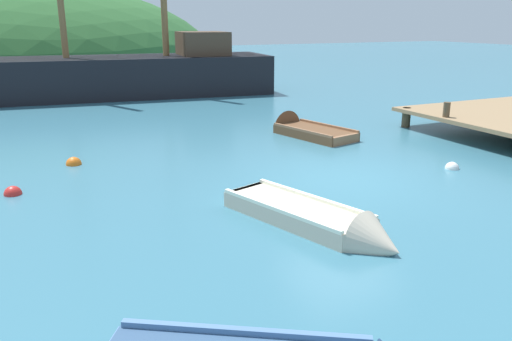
{
  "coord_description": "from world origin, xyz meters",
  "views": [
    {
      "loc": [
        -6.49,
        -9.18,
        3.46
      ],
      "look_at": [
        -1.81,
        0.75,
        0.22
      ],
      "focal_mm": 35.93,
      "sensor_mm": 36.0,
      "label": 1
    }
  ],
  "objects_px": {
    "rowboat_portside": "(301,131)",
    "rowboat_center": "(321,224)",
    "buoy_orange": "(74,164)",
    "buoy_white": "(452,169)",
    "sailing_ship": "(127,81)",
    "buoy_red": "(13,194)"
  },
  "relations": [
    {
      "from": "buoy_red",
      "to": "buoy_white",
      "type": "bearing_deg",
      "value": -14.18
    },
    {
      "from": "sailing_ship",
      "to": "buoy_orange",
      "type": "bearing_deg",
      "value": 78.72
    },
    {
      "from": "sailing_ship",
      "to": "rowboat_center",
      "type": "bearing_deg",
      "value": 95.34
    },
    {
      "from": "buoy_orange",
      "to": "buoy_red",
      "type": "relative_size",
      "value": 1.06
    },
    {
      "from": "rowboat_center",
      "to": "buoy_white",
      "type": "relative_size",
      "value": 11.04
    },
    {
      "from": "buoy_white",
      "to": "rowboat_portside",
      "type": "bearing_deg",
      "value": 104.66
    },
    {
      "from": "rowboat_center",
      "to": "buoy_orange",
      "type": "relative_size",
      "value": 9.62
    },
    {
      "from": "rowboat_center",
      "to": "buoy_orange",
      "type": "distance_m",
      "value": 6.99
    },
    {
      "from": "rowboat_center",
      "to": "buoy_white",
      "type": "height_order",
      "value": "rowboat_center"
    },
    {
      "from": "sailing_ship",
      "to": "buoy_red",
      "type": "bearing_deg",
      "value": 75.71
    },
    {
      "from": "buoy_orange",
      "to": "buoy_red",
      "type": "xyz_separation_m",
      "value": [
        -1.4,
        -1.86,
        0.0
      ]
    },
    {
      "from": "buoy_orange",
      "to": "buoy_white",
      "type": "relative_size",
      "value": 1.15
    },
    {
      "from": "rowboat_center",
      "to": "buoy_orange",
      "type": "height_order",
      "value": "rowboat_center"
    },
    {
      "from": "rowboat_portside",
      "to": "buoy_white",
      "type": "xyz_separation_m",
      "value": [
        1.31,
        -5.02,
        -0.08
      ]
    },
    {
      "from": "buoy_orange",
      "to": "buoy_red",
      "type": "height_order",
      "value": "buoy_orange"
    },
    {
      "from": "sailing_ship",
      "to": "buoy_red",
      "type": "relative_size",
      "value": 45.94
    },
    {
      "from": "buoy_red",
      "to": "buoy_orange",
      "type": "bearing_deg",
      "value": 52.99
    },
    {
      "from": "rowboat_portside",
      "to": "rowboat_center",
      "type": "bearing_deg",
      "value": 138.92
    },
    {
      "from": "buoy_white",
      "to": "buoy_red",
      "type": "xyz_separation_m",
      "value": [
        -9.65,
        2.44,
        0.0
      ]
    },
    {
      "from": "buoy_orange",
      "to": "buoy_white",
      "type": "bearing_deg",
      "value": -27.53
    },
    {
      "from": "buoy_orange",
      "to": "buoy_white",
      "type": "height_order",
      "value": "buoy_orange"
    },
    {
      "from": "rowboat_portside",
      "to": "buoy_red",
      "type": "height_order",
      "value": "rowboat_portside"
    }
  ]
}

